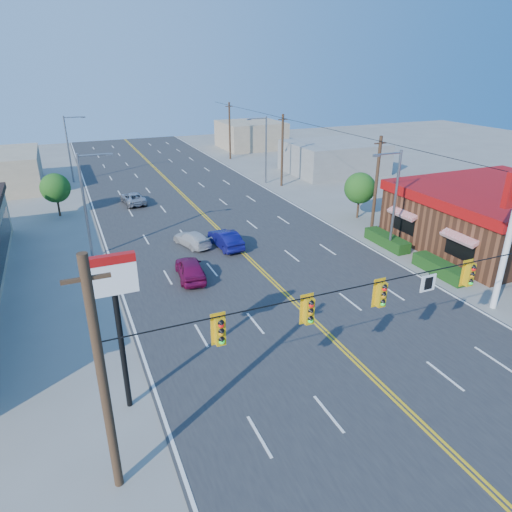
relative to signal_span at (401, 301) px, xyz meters
name	(u,v)px	position (x,y,z in m)	size (l,w,h in m)	color
ground	(390,395)	(0.12, 0.00, -4.89)	(160.00, 160.00, 0.00)	gray
road	(234,245)	(0.12, 20.00, -4.86)	(20.00, 120.00, 0.06)	#2D2D30
signal_span	(401,301)	(0.00, 0.00, 0.00)	(24.32, 0.34, 9.00)	#47301E
kfc	(497,216)	(20.02, 12.00, -2.51)	(16.30, 12.40, 4.70)	brown
pizza_hut_sign	(116,302)	(-10.88, 4.00, 0.30)	(1.90, 0.30, 6.85)	black
streetlight_se	(394,196)	(10.91, 14.00, -0.37)	(2.55, 0.25, 8.00)	gray
streetlight_ne	(265,146)	(10.91, 38.00, -0.37)	(2.55, 0.25, 8.00)	gray
streetlight_sw	(87,201)	(-10.67, 22.00, -0.37)	(2.55, 0.25, 8.00)	gray
streetlight_nw	(70,145)	(-10.67, 48.00, -0.37)	(2.55, 0.25, 8.00)	gray
utility_pole_near	(376,186)	(12.32, 18.00, -0.69)	(0.28, 0.28, 8.40)	#47301E
utility_pole_mid	(282,151)	(12.32, 36.00, -0.69)	(0.28, 0.28, 8.40)	#47301E
utility_pole_far	(230,131)	(12.32, 54.00, -0.69)	(0.28, 0.28, 8.40)	#47301E
tree_kfc_rear	(360,188)	(13.62, 22.00, -1.95)	(2.94, 2.94, 4.41)	#47301E
tree_west	(55,188)	(-12.88, 34.00, -2.09)	(2.80, 2.80, 4.20)	#47301E
bld_east_mid	(334,157)	(22.12, 40.00, -2.89)	(12.00, 10.00, 4.00)	gray
bld_east_far	(251,135)	(19.12, 62.00, -2.69)	(10.00, 10.00, 4.40)	tan
car_magenta	(190,269)	(-4.93, 15.25, -4.16)	(1.72, 4.28, 1.46)	maroon
car_blue	(226,240)	(-0.73, 19.71, -4.17)	(1.51, 4.32, 1.42)	#10105E
car_white	(192,239)	(-3.14, 21.15, -4.30)	(1.64, 4.03, 1.17)	silver
car_silver	(133,199)	(-5.59, 35.16, -4.27)	(2.05, 4.44, 1.23)	#B1B0B6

